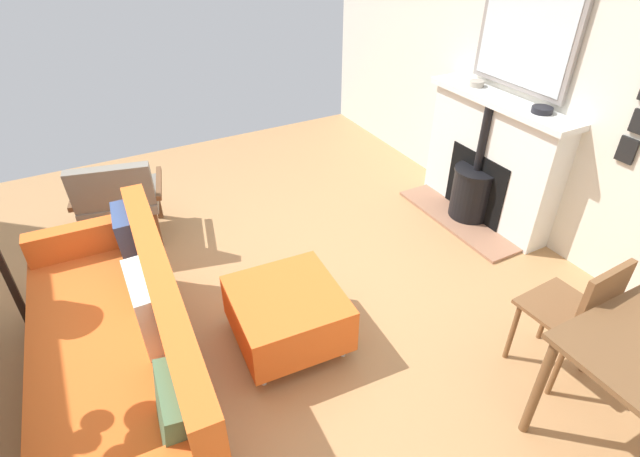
{
  "coord_description": "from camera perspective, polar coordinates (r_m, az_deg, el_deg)",
  "views": [
    {
      "loc": [
        0.74,
        2.59,
        2.44
      ],
      "look_at": [
        -0.45,
        0.37,
        0.73
      ],
      "focal_mm": 27.59,
      "sensor_mm": 36.0,
      "label": 1
    }
  ],
  "objects": [
    {
      "name": "mantel_bowl_near",
      "position": [
        4.51,
        17.73,
        15.77
      ],
      "size": [
        0.12,
        0.12,
        0.05
      ],
      "color": "#9E9384",
      "rests_on": "fireplace"
    },
    {
      "name": "mirror_over_mantel",
      "position": [
        4.25,
        23.0,
        20.72
      ],
      "size": [
        0.04,
        0.91,
        0.93
      ],
      "color": "gray"
    },
    {
      "name": "ottoman",
      "position": [
        3.16,
        -3.83,
        -9.71
      ],
      "size": [
        0.71,
        0.72,
        0.4
      ],
      "color": "#B2B2B7",
      "rests_on": "ground"
    },
    {
      "name": "armchair_accent",
      "position": [
        4.23,
        -22.42,
        3.58
      ],
      "size": [
        0.78,
        0.71,
        0.79
      ],
      "color": "brown",
      "rests_on": "ground"
    },
    {
      "name": "ground_plane",
      "position": [
        3.63,
        -9.14,
        -8.52
      ],
      "size": [
        5.1,
        5.67,
        0.01
      ],
      "primitive_type": "cube",
      "color": "#A87A4C"
    },
    {
      "name": "wall_left",
      "position": [
        4.33,
        23.79,
        16.55
      ],
      "size": [
        0.12,
        5.67,
        2.64
      ],
      "primitive_type": "cube",
      "color": "silver",
      "rests_on": "ground"
    },
    {
      "name": "mantel_bowl_far",
      "position": [
        4.09,
        24.38,
        12.47
      ],
      "size": [
        0.15,
        0.15,
        0.04
      ],
      "color": "black",
      "rests_on": "fireplace"
    },
    {
      "name": "dining_chair_near_fireplace",
      "position": [
        3.12,
        27.76,
        -8.39
      ],
      "size": [
        0.42,
        0.42,
        0.87
      ],
      "color": "brown",
      "rests_on": "ground"
    },
    {
      "name": "fireplace",
      "position": [
        4.52,
        18.76,
        6.82
      ],
      "size": [
        0.57,
        1.4,
        1.09
      ],
      "color": "#93664C",
      "rests_on": "ground"
    },
    {
      "name": "sofa",
      "position": [
        2.99,
        -21.93,
        -13.05
      ],
      "size": [
        0.91,
        2.02,
        0.83
      ],
      "color": "#B2B2B7",
      "rests_on": "ground"
    }
  ]
}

